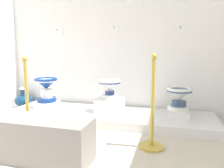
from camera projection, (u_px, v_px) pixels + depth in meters
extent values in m
cube|color=white|center=(117.00, 25.00, 3.46)|extent=(4.01, 0.06, 2.85)
cube|color=white|center=(109.00, 116.00, 3.21)|extent=(3.01, 0.85, 0.12)
cube|color=white|center=(47.00, 105.00, 3.43)|extent=(0.31, 0.29, 0.10)
cylinder|color=navy|center=(47.00, 100.00, 3.42)|extent=(0.29, 0.29, 0.06)
cylinder|color=white|center=(47.00, 93.00, 3.40)|extent=(0.18, 0.18, 0.14)
cone|color=navy|center=(46.00, 84.00, 3.38)|extent=(0.34, 0.34, 0.15)
cylinder|color=white|center=(46.00, 81.00, 3.37)|extent=(0.33, 0.33, 0.03)
torus|color=navy|center=(46.00, 79.00, 3.37)|extent=(0.35, 0.35, 0.04)
cylinder|color=white|center=(46.00, 80.00, 3.37)|extent=(0.24, 0.24, 0.01)
cube|color=white|center=(110.00, 105.00, 3.22)|extent=(0.39, 0.32, 0.20)
cylinder|color=white|center=(110.00, 97.00, 3.20)|extent=(0.23, 0.23, 0.06)
cylinder|color=navy|center=(110.00, 93.00, 3.19)|extent=(0.14, 0.14, 0.05)
cone|color=white|center=(110.00, 86.00, 3.17)|extent=(0.32, 0.32, 0.15)
cylinder|color=navy|center=(110.00, 82.00, 3.16)|extent=(0.31, 0.31, 0.03)
torus|color=white|center=(110.00, 81.00, 3.16)|extent=(0.33, 0.33, 0.04)
cylinder|color=navy|center=(110.00, 81.00, 3.16)|extent=(0.22, 0.22, 0.01)
cube|color=white|center=(178.00, 113.00, 2.99)|extent=(0.29, 0.33, 0.09)
cylinder|color=white|center=(178.00, 108.00, 2.98)|extent=(0.30, 0.30, 0.06)
cylinder|color=navy|center=(179.00, 103.00, 2.97)|extent=(0.20, 0.20, 0.07)
cone|color=white|center=(179.00, 95.00, 2.96)|extent=(0.35, 0.35, 0.16)
cylinder|color=navy|center=(179.00, 90.00, 2.95)|extent=(0.34, 0.34, 0.03)
torus|color=white|center=(179.00, 89.00, 2.94)|extent=(0.36, 0.36, 0.04)
cylinder|color=navy|center=(179.00, 89.00, 2.94)|extent=(0.24, 0.24, 0.01)
cube|color=white|center=(59.00, 32.00, 3.70)|extent=(0.12, 0.01, 0.14)
cube|color=#386BAD|center=(57.00, 30.00, 3.71)|extent=(0.02, 0.01, 0.02)
cube|color=white|center=(116.00, 30.00, 3.44)|extent=(0.10, 0.01, 0.12)
cube|color=slate|center=(114.00, 27.00, 3.44)|extent=(0.02, 0.01, 0.02)
cube|color=white|center=(182.00, 30.00, 3.18)|extent=(0.09, 0.01, 0.13)
cube|color=#5B9E4C|center=(180.00, 27.00, 3.18)|extent=(0.02, 0.01, 0.02)
cylinder|color=white|center=(24.00, 107.00, 3.89)|extent=(0.15, 0.15, 0.03)
ellipsoid|color=navy|center=(24.00, 100.00, 3.87)|extent=(0.31, 0.31, 0.22)
cylinder|color=navy|center=(23.00, 92.00, 3.84)|extent=(0.11, 0.11, 0.11)
torus|color=white|center=(23.00, 89.00, 3.83)|extent=(0.15, 0.15, 0.02)
cylinder|color=gold|center=(29.00, 135.00, 2.58)|extent=(0.24, 0.24, 0.02)
cylinder|color=gold|center=(27.00, 99.00, 2.51)|extent=(0.04, 0.04, 0.87)
sphere|color=gold|center=(25.00, 59.00, 2.44)|extent=(0.06, 0.06, 0.06)
cylinder|color=gold|center=(151.00, 146.00, 2.28)|extent=(0.26, 0.26, 0.02)
cylinder|color=gold|center=(153.00, 104.00, 2.21)|extent=(0.04, 0.04, 0.91)
sphere|color=gold|center=(154.00, 56.00, 2.14)|extent=(0.06, 0.06, 0.06)
cube|color=gray|center=(40.00, 139.00, 2.00)|extent=(0.99, 0.36, 0.40)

